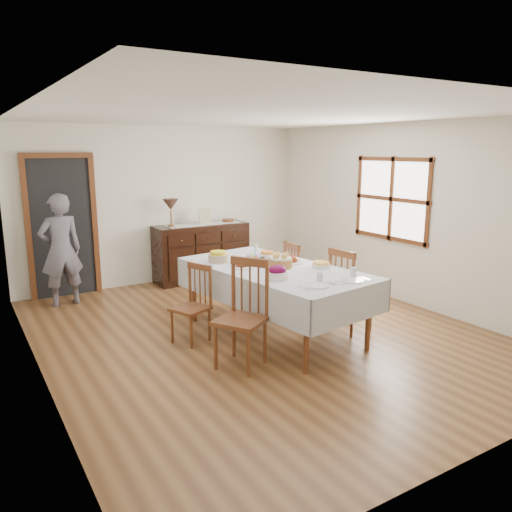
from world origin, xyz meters
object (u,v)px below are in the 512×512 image
person (61,246)px  chair_right_near (348,290)px  chair_right_far (300,278)px  chair_left_far (193,303)px  chair_left_near (243,313)px  sideboard (201,252)px  dining_table (275,275)px  table_lamp (171,205)px

person → chair_right_near: bearing=128.3°
chair_right_far → person: bearing=57.8°
chair_left_far → chair_left_near: bearing=-11.5°
sideboard → dining_table: bearing=-97.5°
chair_left_near → person: 3.38m
chair_right_far → table_lamp: bearing=26.8°
chair_right_near → person: (-2.79, 2.97, 0.34)m
dining_table → table_lamp: 2.89m
chair_left_far → person: (-1.02, 2.27, 0.40)m
dining_table → table_lamp: bearing=85.3°
chair_right_near → sideboard: chair_right_near is taller
chair_right_near → chair_right_far: size_ratio=1.05×
dining_table → chair_left_near: 0.97m
dining_table → chair_left_far: bearing=153.2°
chair_right_near → sideboard: (-0.46, 3.23, -0.04)m
chair_left_near → sideboard: size_ratio=0.69×
chair_right_near → chair_left_near: bearing=89.8°
table_lamp → chair_left_far: bearing=-107.0°
table_lamp → chair_right_near: bearing=-72.7°
dining_table → person: bearing=119.1°
sideboard → table_lamp: bearing=-178.0°
chair_right_far → sideboard: 2.38m
chair_left_near → chair_right_near: (1.60, 0.18, -0.04)m
chair_left_near → sideboard: bearing=130.1°
dining_table → chair_right_far: (0.74, 0.49, -0.24)m
dining_table → person: person is taller
chair_left_far → table_lamp: table_lamp is taller
dining_table → table_lamp: table_lamp is taller
chair_left_near → chair_right_far: bearing=93.7°
sideboard → person: bearing=-173.5°
chair_left_near → sideboard: (1.14, 3.42, -0.08)m
dining_table → chair_left_far: size_ratio=2.83×
dining_table → chair_left_near: size_ratio=2.31×
chair_right_far → table_lamp: table_lamp is taller
chair_left_far → sideboard: sideboard is taller
chair_left_near → table_lamp: table_lamp is taller
chair_left_far → sideboard: size_ratio=0.56×
sideboard → person: 2.38m
dining_table → chair_left_near: chair_left_near is taller
dining_table → chair_right_near: 0.94m
chair_left_near → sideboard: chair_left_near is taller
chair_right_far → person: 3.43m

